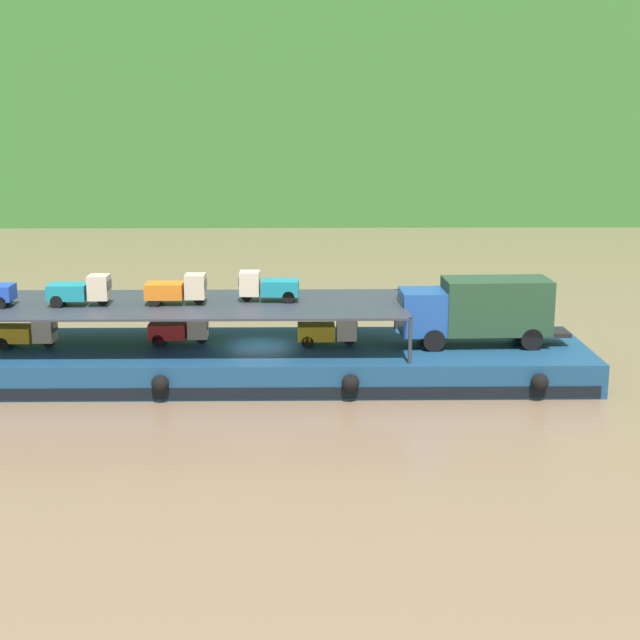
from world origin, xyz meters
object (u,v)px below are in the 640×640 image
object	(u,v)px
mini_truck_upper_mid	(80,290)
covered_lorry	(479,309)
mini_truck_upper_fore	(177,289)
mini_truck_lower_mid	(328,330)
mini_truck_lower_stern	(27,332)
mini_truck_lower_aft	(180,329)
cargo_barge	(260,361)
mini_truck_upper_bow	(268,286)

from	to	relation	value
mini_truck_upper_mid	covered_lorry	bearing A→B (deg)	0.96
mini_truck_upper_fore	mini_truck_lower_mid	bearing A→B (deg)	1.94
mini_truck_lower_stern	mini_truck_lower_aft	size ratio (longest dim) A/B	1.00
cargo_barge	covered_lorry	bearing A→B (deg)	-0.13
mini_truck_lower_aft	cargo_barge	bearing A→B (deg)	-7.22
covered_lorry	mini_truck_lower_stern	distance (m)	20.75
covered_lorry	mini_truck_upper_fore	world-z (taller)	mini_truck_upper_fore
mini_truck_lower_mid	mini_truck_upper_mid	size ratio (longest dim) A/B	1.00
mini_truck_lower_aft	mini_truck_upper_mid	bearing A→B (deg)	-169.47
mini_truck_upper_bow	covered_lorry	bearing A→B (deg)	-3.20
mini_truck_upper_mid	mini_truck_lower_stern	bearing A→B (deg)	174.26
mini_truck_lower_mid	mini_truck_upper_mid	world-z (taller)	mini_truck_upper_mid
mini_truck_upper_fore	covered_lorry	bearing A→B (deg)	0.51
covered_lorry	mini_truck_upper_mid	distance (m)	18.12
covered_lorry	mini_truck_upper_bow	world-z (taller)	mini_truck_upper_bow
mini_truck_lower_stern	mini_truck_upper_fore	xyz separation A→B (m)	(6.95, -0.08, 2.00)
mini_truck_lower_mid	mini_truck_upper_fore	size ratio (longest dim) A/B	1.00
covered_lorry	mini_truck_upper_fore	bearing A→B (deg)	-179.49
mini_truck_lower_aft	covered_lorry	bearing A→B (deg)	-2.05
mini_truck_upper_fore	mini_truck_upper_bow	distance (m)	4.15
mini_truck_lower_stern	mini_truck_upper_mid	bearing A→B (deg)	-5.74
mini_truck_lower_mid	cargo_barge	bearing A→B (deg)	-178.44
covered_lorry	mini_truck_upper_mid	xyz separation A→B (m)	(-18.09, -0.30, 1.00)
cargo_barge	mini_truck_upper_fore	distance (m)	5.05
covered_lorry	mini_truck_upper_bow	xyz separation A→B (m)	(-9.68, 0.54, 1.00)
covered_lorry	mini_truck_upper_bow	distance (m)	9.75
cargo_barge	mini_truck_lower_mid	bearing A→B (deg)	1.56
covered_lorry	mini_truck_lower_mid	xyz separation A→B (m)	(-6.91, 0.11, -1.00)
mini_truck_upper_bow	mini_truck_lower_aft	bearing A→B (deg)	-179.33
cargo_barge	mini_truck_upper_mid	size ratio (longest dim) A/B	10.98
mini_truck_lower_stern	mini_truck_upper_bow	xyz separation A→B (m)	(11.04, 0.58, 2.00)
mini_truck_lower_mid	mini_truck_lower_aft	bearing A→B (deg)	176.81
mini_truck_upper_fore	mini_truck_lower_aft	bearing A→B (deg)	91.71
mini_truck_upper_fore	mini_truck_lower_stern	bearing A→B (deg)	179.31
cargo_barge	mini_truck_upper_mid	xyz separation A→B (m)	(-8.01, -0.33, 3.44)
mini_truck_lower_stern	mini_truck_lower_mid	distance (m)	13.81
cargo_barge	covered_lorry	distance (m)	10.37
mini_truck_lower_aft	mini_truck_upper_mid	size ratio (longest dim) A/B	1.01
mini_truck_lower_stern	mini_truck_lower_aft	world-z (taller)	same
mini_truck_upper_mid	mini_truck_upper_fore	size ratio (longest dim) A/B	1.00
covered_lorry	mini_truck_upper_mid	world-z (taller)	mini_truck_upper_mid
cargo_barge	mini_truck_upper_fore	xyz separation A→B (m)	(-3.70, -0.15, 3.44)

